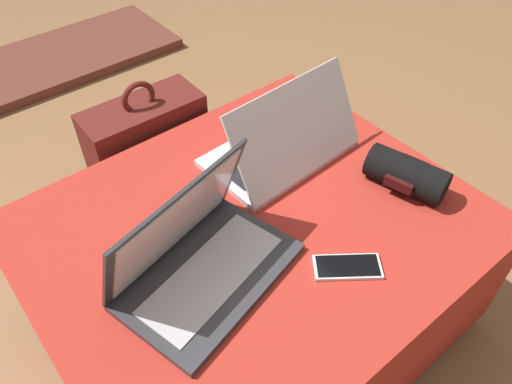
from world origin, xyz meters
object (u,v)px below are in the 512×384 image
object	(u,v)px
laptop_far	(284,145)
wrist_brace	(407,174)
cell_phone	(347,267)
laptop_near	(199,258)
backpack	(151,167)

from	to	relation	value
laptop_far	wrist_brace	size ratio (longest dim) A/B	1.85
cell_phone	laptop_near	bearing A→B (deg)	-90.20
backpack	wrist_brace	world-z (taller)	backpack
laptop_far	cell_phone	bearing A→B (deg)	67.12
backpack	wrist_brace	size ratio (longest dim) A/B	2.58
cell_phone	backpack	bearing A→B (deg)	-137.81
backpack	laptop_far	bearing A→B (deg)	117.19
laptop_near	laptop_far	distance (m)	0.40
cell_phone	backpack	world-z (taller)	backpack
laptop_near	wrist_brace	size ratio (longest dim) A/B	1.98
cell_phone	wrist_brace	xyz separation A→B (m)	(0.28, 0.08, 0.04)
backpack	wrist_brace	distance (m)	0.78
laptop_near	backpack	bearing A→B (deg)	58.35
laptop_far	backpack	size ratio (longest dim) A/B	0.72
backpack	wrist_brace	bearing A→B (deg)	119.35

